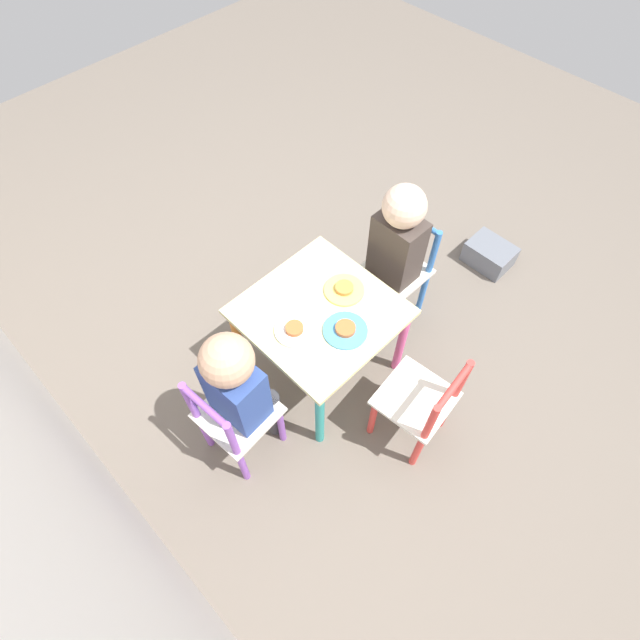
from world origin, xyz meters
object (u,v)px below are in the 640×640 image
at_px(chair_blue, 398,271).
at_px(plate_front, 344,289).
at_px(chair_red, 420,404).
at_px(child_back, 239,384).
at_px(child_front, 395,247).
at_px(chair_purple, 234,419).
at_px(storage_bin, 489,254).
at_px(kids_table, 320,320).
at_px(plate_left, 345,330).
at_px(plate_back, 295,330).

bearing_deg(chair_blue, plate_front, -90.27).
relative_size(chair_red, plate_front, 3.36).
bearing_deg(child_back, chair_red, -137.99).
height_order(child_front, child_back, child_front).
bearing_deg(chair_purple, child_front, -92.43).
xyz_separation_m(child_front, storage_bin, (-0.17, -0.63, -0.41)).
xyz_separation_m(chair_purple, child_front, (0.03, -0.92, 0.21)).
height_order(kids_table, plate_left, plate_left).
height_order(child_front, plate_front, child_front).
distance_m(chair_purple, plate_left, 0.53).
bearing_deg(child_front, chair_blue, 90.00).
xyz_separation_m(chair_blue, storage_bin, (-0.17, -0.57, -0.20)).
distance_m(chair_red, plate_left, 0.40).
distance_m(chair_blue, plate_front, 0.40).
bearing_deg(storage_bin, chair_purple, 84.88).
relative_size(chair_blue, child_front, 0.69).
xyz_separation_m(kids_table, chair_blue, (-0.01, -0.49, -0.11)).
bearing_deg(plate_front, child_back, 93.42).
height_order(chair_red, plate_left, chair_red).
xyz_separation_m(plate_left, storage_bin, (-0.04, -1.06, -0.39)).
bearing_deg(kids_table, plate_back, 90.00).
xyz_separation_m(plate_front, plate_left, (-0.13, 0.13, 0.00)).
bearing_deg(kids_table, chair_purple, 94.48).
relative_size(kids_table, child_back, 0.74).
bearing_deg(chair_blue, chair_red, -41.71).
xyz_separation_m(chair_blue, plate_left, (-0.13, 0.49, 0.19)).
bearing_deg(chair_red, plate_left, -87.81).
bearing_deg(plate_left, plate_front, -45.00).
bearing_deg(plate_left, chair_blue, -75.37).
xyz_separation_m(kids_table, chair_red, (-0.49, -0.05, -0.11)).
relative_size(chair_blue, chair_red, 1.00).
bearing_deg(plate_left, chair_red, -171.96).
distance_m(plate_left, storage_bin, 1.13).
xyz_separation_m(kids_table, child_front, (-0.01, -0.43, 0.10)).
relative_size(chair_red, storage_bin, 2.33).
bearing_deg(plate_left, chair_purple, 78.90).
bearing_deg(kids_table, storage_bin, -99.48).
relative_size(chair_purple, chair_red, 1.00).
bearing_deg(storage_bin, child_back, 84.49).
height_order(chair_blue, child_back, child_back).
relative_size(kids_table, chair_blue, 1.04).
height_order(chair_purple, plate_front, chair_purple).
relative_size(kids_table, plate_back, 3.67).
relative_size(chair_purple, child_back, 0.72).
bearing_deg(child_front, storage_bin, 75.53).
height_order(chair_red, child_front, child_front).
height_order(chair_purple, storage_bin, chair_purple).
relative_size(plate_back, storage_bin, 0.66).
bearing_deg(chair_red, child_back, -49.36).
distance_m(child_back, plate_back, 0.30).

